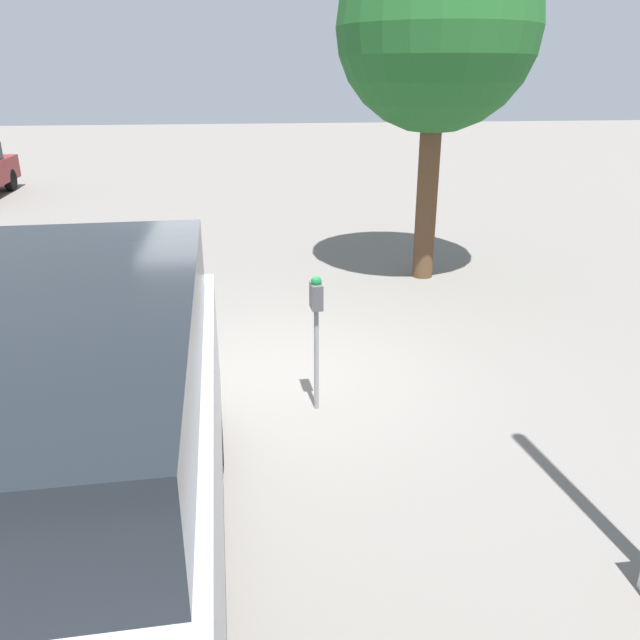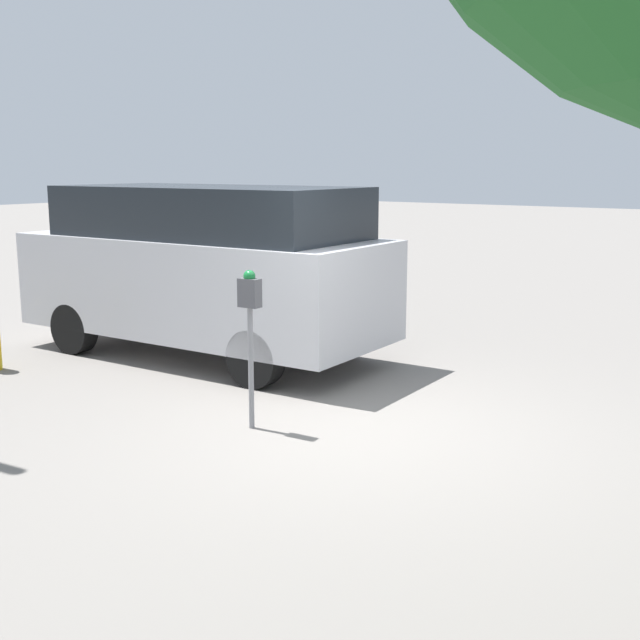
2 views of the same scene
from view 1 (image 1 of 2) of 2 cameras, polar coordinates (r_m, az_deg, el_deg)
The scene contains 4 objects.
ground_plane at distance 7.37m, azimuth -4.23°, elevation -5.31°, with size 80.00×80.00×0.00m, color slate.
parking_meter_near at distance 6.27m, azimuth -0.34°, elevation 0.64°, with size 0.21×0.12×1.47m.
parked_van at distance 4.28m, azimuth -22.50°, elevation -10.84°, with size 4.82×2.07×2.14m.
street_tree at distance 10.68m, azimuth 10.69°, elevation 24.69°, with size 3.15×3.15×5.57m.
Camera 1 is at (6.57, -0.27, 3.33)m, focal length 35.00 mm.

